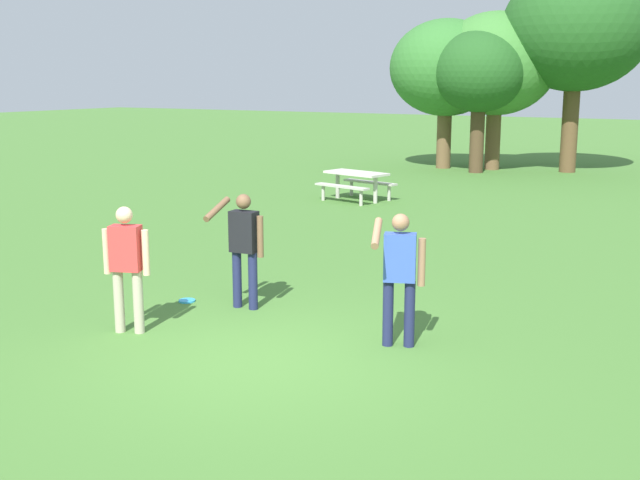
% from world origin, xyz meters
% --- Properties ---
extents(ground_plane, '(120.00, 120.00, 0.00)m').
position_xyz_m(ground_plane, '(0.00, 0.00, 0.00)').
color(ground_plane, '#447530').
extents(person_thrower, '(0.58, 0.80, 1.64)m').
position_xyz_m(person_thrower, '(1.22, 1.21, 0.96)').
color(person_thrower, '#1E234C').
rests_on(person_thrower, ground).
extents(person_catcher, '(0.58, 0.34, 1.64)m').
position_xyz_m(person_catcher, '(-2.00, -0.01, 0.94)').
color(person_catcher, '#B7AD93').
rests_on(person_catcher, ground).
extents(person_bystander, '(0.61, 0.70, 1.64)m').
position_xyz_m(person_bystander, '(-1.33, 1.61, 0.96)').
color(person_bystander, '#1E234C').
rests_on(person_bystander, ground).
extents(frisbee, '(0.24, 0.24, 0.03)m').
position_xyz_m(frisbee, '(-2.27, 1.46, 0.01)').
color(frisbee, '#2D9EDB').
rests_on(frisbee, ground).
extents(picnic_table_far, '(1.98, 1.77, 0.77)m').
position_xyz_m(picnic_table_far, '(-4.57, 11.33, 0.56)').
color(picnic_table_far, beige).
rests_on(picnic_table_far, ground).
extents(tree_tall_left, '(4.03, 4.03, 5.30)m').
position_xyz_m(tree_tall_left, '(-5.40, 19.88, 3.56)').
color(tree_tall_left, brown).
rests_on(tree_tall_left, ground).
extents(tree_broad_center, '(3.26, 3.26, 4.84)m').
position_xyz_m(tree_broad_center, '(-3.90, 19.12, 3.41)').
color(tree_broad_center, '#4C3823').
rests_on(tree_broad_center, ground).
extents(tree_far_right, '(4.23, 4.23, 5.52)m').
position_xyz_m(tree_far_right, '(-3.72, 20.33, 3.70)').
color(tree_far_right, brown).
rests_on(tree_far_right, ground).
extents(tree_slender_mid, '(4.97, 4.97, 6.99)m').
position_xyz_m(tree_slender_mid, '(-1.17, 20.85, 4.85)').
color(tree_slender_mid, brown).
rests_on(tree_slender_mid, ground).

